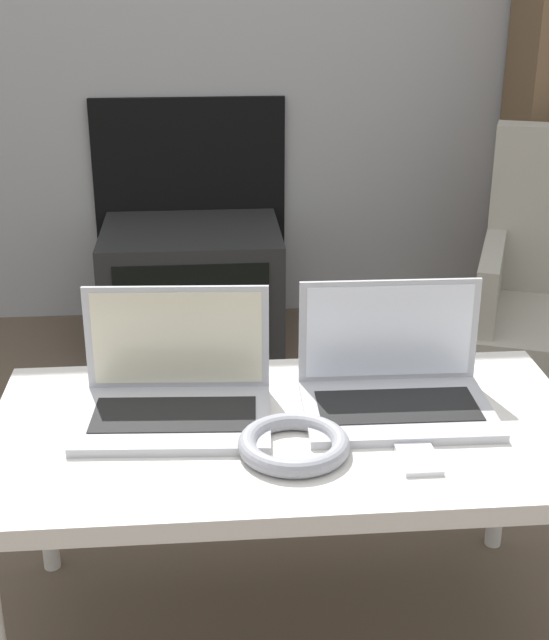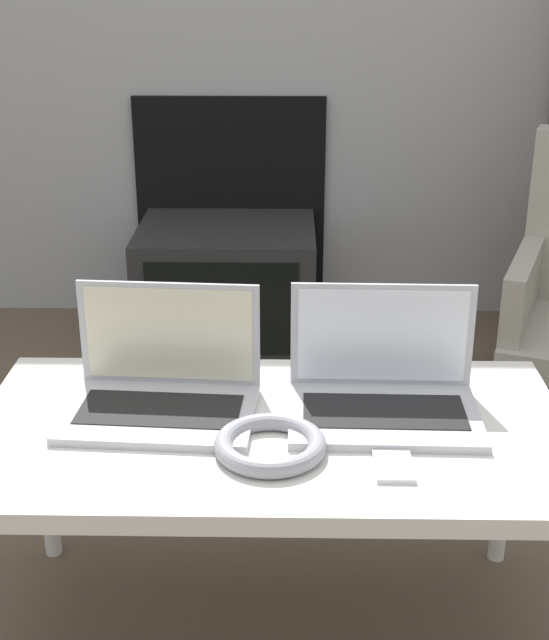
{
  "view_description": "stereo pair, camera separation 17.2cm",
  "coord_description": "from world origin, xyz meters",
  "views": [
    {
      "loc": [
        -0.14,
        -1.17,
        1.24
      ],
      "look_at": [
        0.0,
        0.53,
        0.54
      ],
      "focal_mm": 50.0,
      "sensor_mm": 36.0,
      "label": 1
    },
    {
      "loc": [
        0.03,
        -1.17,
        1.24
      ],
      "look_at": [
        0.0,
        0.53,
        0.54
      ],
      "focal_mm": 50.0,
      "sensor_mm": 36.0,
      "label": 2
    }
  ],
  "objects": [
    {
      "name": "table",
      "position": [
        0.0,
        0.23,
        0.42
      ],
      "size": [
        1.07,
        0.56,
        0.46
      ],
      "color": "silver",
      "rests_on": "ground_plane"
    },
    {
      "name": "laptop_left",
      "position": [
        -0.2,
        0.29,
        0.51
      ],
      "size": [
        0.36,
        0.26,
        0.22
      ],
      "rotation": [
        0.0,
        0.0,
        -0.06
      ],
      "color": "#B2B2B7",
      "rests_on": "table"
    },
    {
      "name": "laptop_right",
      "position": [
        0.2,
        0.29,
        0.51
      ],
      "size": [
        0.35,
        0.25,
        0.22
      ],
      "rotation": [
        0.0,
        0.0,
        -0.02
      ],
      "color": "#B2B2B7",
      "rests_on": "table"
    },
    {
      "name": "headphones",
      "position": [
        -0.0,
        0.13,
        0.48
      ],
      "size": [
        0.19,
        0.19,
        0.03
      ],
      "color": "gray",
      "rests_on": "table"
    },
    {
      "name": "phone",
      "position": [
        0.2,
        0.11,
        0.47
      ],
      "size": [
        0.06,
        0.14,
        0.01
      ],
      "color": "silver",
      "rests_on": "table"
    },
    {
      "name": "tv",
      "position": [
        -0.18,
        1.69,
        0.2
      ],
      "size": [
        0.59,
        0.49,
        0.4
      ],
      "color": "black",
      "rests_on": "ground_plane"
    }
  ]
}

